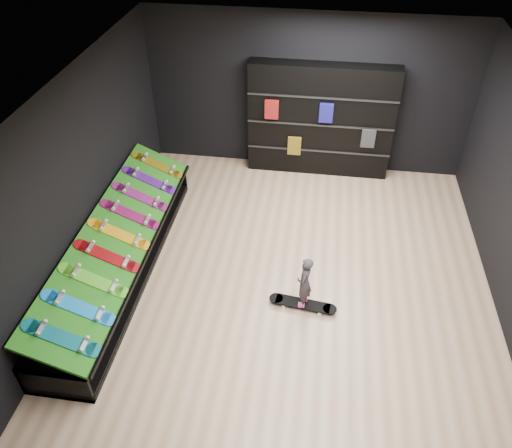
# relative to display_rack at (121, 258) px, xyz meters

# --- Properties ---
(floor) EXTENTS (6.00, 7.00, 0.01)m
(floor) POSITION_rel_display_rack_xyz_m (2.55, 0.00, -0.25)
(floor) COLOR #D0B08D
(floor) RESTS_ON ground
(ceiling) EXTENTS (6.00, 7.00, 0.01)m
(ceiling) POSITION_rel_display_rack_xyz_m (2.55, 0.00, 2.75)
(ceiling) COLOR white
(ceiling) RESTS_ON ground
(wall_back) EXTENTS (6.00, 0.02, 3.00)m
(wall_back) POSITION_rel_display_rack_xyz_m (2.55, 3.50, 1.25)
(wall_back) COLOR black
(wall_back) RESTS_ON ground
(wall_left) EXTENTS (0.02, 7.00, 3.00)m
(wall_left) POSITION_rel_display_rack_xyz_m (-0.45, 0.00, 1.25)
(wall_left) COLOR black
(wall_left) RESTS_ON ground
(display_rack) EXTENTS (0.90, 4.50, 0.50)m
(display_rack) POSITION_rel_display_rack_xyz_m (0.00, 0.00, 0.00)
(display_rack) COLOR black
(display_rack) RESTS_ON ground
(turf_ramp) EXTENTS (0.92, 4.50, 0.46)m
(turf_ramp) POSITION_rel_display_rack_xyz_m (0.05, 0.00, 0.46)
(turf_ramp) COLOR #18640F
(turf_ramp) RESTS_ON display_rack
(back_shelving) EXTENTS (2.69, 0.31, 2.16)m
(back_shelving) POSITION_rel_display_rack_xyz_m (2.82, 3.32, 0.83)
(back_shelving) COLOR black
(back_shelving) RESTS_ON ground
(floor_skateboard) EXTENTS (1.00, 0.34, 0.09)m
(floor_skateboard) POSITION_rel_display_rack_xyz_m (2.81, -0.37, -0.21)
(floor_skateboard) COLOR black
(floor_skateboard) RESTS_ON ground
(child) EXTENTS (0.17, 0.21, 0.50)m
(child) POSITION_rel_display_rack_xyz_m (2.81, -0.37, 0.09)
(child) COLOR black
(child) RESTS_ON floor_skateboard
(display_board_0) EXTENTS (0.93, 0.22, 0.50)m
(display_board_0) POSITION_rel_display_rack_xyz_m (0.06, -1.90, 0.49)
(display_board_0) COLOR #0C8C99
(display_board_0) RESTS_ON turf_ramp
(display_board_1) EXTENTS (0.93, 0.22, 0.50)m
(display_board_1) POSITION_rel_display_rack_xyz_m (0.06, -1.42, 0.49)
(display_board_1) COLOR blue
(display_board_1) RESTS_ON turf_ramp
(display_board_2) EXTENTS (0.93, 0.22, 0.50)m
(display_board_2) POSITION_rel_display_rack_xyz_m (0.06, -0.95, 0.49)
(display_board_2) COLOR green
(display_board_2) RESTS_ON turf_ramp
(display_board_3) EXTENTS (0.93, 0.22, 0.50)m
(display_board_3) POSITION_rel_display_rack_xyz_m (0.06, -0.48, 0.49)
(display_board_3) COLOR red
(display_board_3) RESTS_ON turf_ramp
(display_board_4) EXTENTS (0.93, 0.22, 0.50)m
(display_board_4) POSITION_rel_display_rack_xyz_m (0.06, 0.00, 0.49)
(display_board_4) COLOR orange
(display_board_4) RESTS_ON turf_ramp
(display_board_5) EXTENTS (0.93, 0.22, 0.50)m
(display_board_5) POSITION_rel_display_rack_xyz_m (0.06, 0.48, 0.49)
(display_board_5) COLOR #E5198C
(display_board_5) RESTS_ON turf_ramp
(display_board_6) EXTENTS (0.93, 0.22, 0.50)m
(display_board_6) POSITION_rel_display_rack_xyz_m (0.06, 0.95, 0.49)
(display_board_6) COLOR #2626BF
(display_board_6) RESTS_ON turf_ramp
(display_board_7) EXTENTS (0.93, 0.22, 0.50)m
(display_board_7) POSITION_rel_display_rack_xyz_m (0.06, 1.42, 0.49)
(display_board_7) COLOR purple
(display_board_7) RESTS_ON turf_ramp
(display_board_8) EXTENTS (0.93, 0.22, 0.50)m
(display_board_8) POSITION_rel_display_rack_xyz_m (0.06, 1.90, 0.49)
(display_board_8) COLOR yellow
(display_board_8) RESTS_ON turf_ramp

